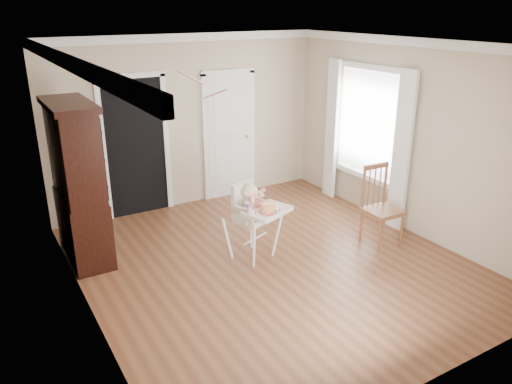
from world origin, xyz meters
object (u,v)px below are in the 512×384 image
sippy_cup (250,209)px  dining_chair (381,208)px  cake (268,208)px  china_cabinet (79,183)px  high_chair (253,212)px

sippy_cup → dining_chair: (1.88, -0.32, -0.27)m
sippy_cup → cake: bearing=-8.7°
china_cabinet → dining_chair: (3.57, -1.64, -0.51)m
sippy_cup → dining_chair: 1.92m
high_chair → china_cabinet: 2.20m
high_chair → dining_chair: dining_chair is taller
high_chair → china_cabinet: size_ratio=0.50×
high_chair → dining_chair: bearing=-37.4°
cake → china_cabinet: 2.37m
cake → high_chair: bearing=106.6°
china_cabinet → dining_chair: size_ratio=1.86×
high_chair → dining_chair: (1.71, -0.52, -0.12)m
cake → china_cabinet: china_cabinet is taller
high_chair → cake: high_chair is taller
sippy_cup → china_cabinet: 2.16m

